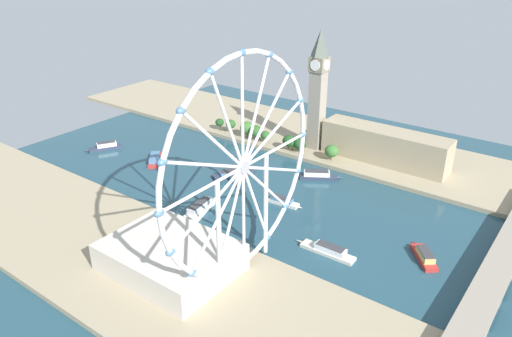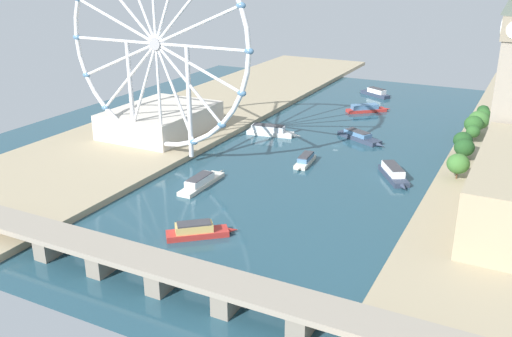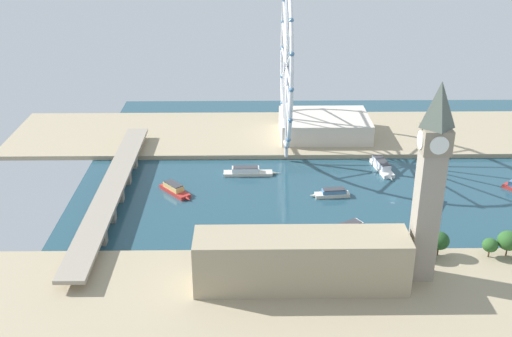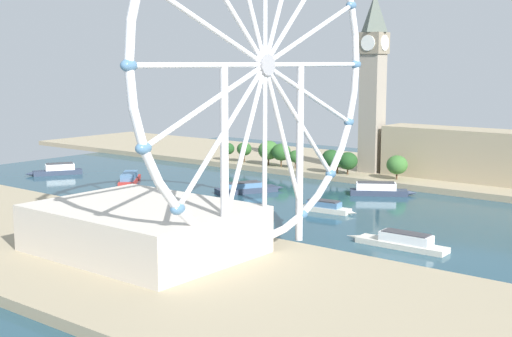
% 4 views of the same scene
% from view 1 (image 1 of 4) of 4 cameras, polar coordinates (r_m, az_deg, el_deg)
% --- Properties ---
extents(ground_plane, '(382.39, 382.39, 0.00)m').
position_cam_1_polar(ground_plane, '(346.11, -1.36, -2.11)').
color(ground_plane, '#234756').
extents(riverbank_left, '(90.00, 520.00, 3.00)m').
position_cam_1_polar(riverbank_left, '(426.73, 7.43, 3.31)').
color(riverbank_left, tan).
rests_on(riverbank_left, ground_plane).
extents(riverbank_right, '(90.00, 520.00, 3.00)m').
position_cam_1_polar(riverbank_right, '(281.25, -14.94, -9.71)').
color(riverbank_right, tan).
rests_on(riverbank_right, ground_plane).
extents(clock_tower, '(13.16, 13.16, 93.64)m').
position_cam_1_polar(clock_tower, '(390.25, 7.10, 9.04)').
color(clock_tower, gray).
rests_on(clock_tower, riverbank_left).
extents(parliament_block, '(22.00, 95.70, 25.38)m').
position_cam_1_polar(parliament_block, '(385.08, 14.54, 2.52)').
color(parliament_block, tan).
rests_on(parliament_block, riverbank_left).
extents(tree_row_embankment, '(13.65, 119.22, 13.95)m').
position_cam_1_polar(tree_row_embankment, '(406.44, 1.79, 3.80)').
color(tree_row_embankment, '#513823').
rests_on(tree_row_embankment, riverbank_left).
extents(ferris_wheel, '(110.93, 3.20, 112.03)m').
position_cam_1_polar(ferris_wheel, '(231.97, -1.50, 0.03)').
color(ferris_wheel, silver).
rests_on(ferris_wheel, riverbank_right).
extents(riverside_hall, '(48.83, 64.29, 14.44)m').
position_cam_1_polar(riverside_hall, '(260.36, -9.81, -9.92)').
color(riverside_hall, beige).
rests_on(riverside_hall, riverbank_right).
extents(river_bridge, '(194.39, 14.46, 9.38)m').
position_cam_1_polar(river_bridge, '(286.61, 26.22, -9.70)').
color(river_bridge, gray).
rests_on(river_bridge, ground_plane).
extents(tour_boat_0, '(7.41, 36.79, 5.43)m').
position_cam_1_polar(tour_boat_0, '(278.50, 8.24, -9.24)').
color(tour_boat_0, beige).
rests_on(tour_boat_0, ground_plane).
extents(tour_boat_1, '(24.48, 21.47, 5.95)m').
position_cam_1_polar(tour_boat_1, '(285.84, 18.69, -9.42)').
color(tour_boat_1, '#B22D28').
rests_on(tour_boat_1, ground_plane).
extents(tour_boat_2, '(7.95, 24.46, 4.89)m').
position_cam_1_polar(tour_boat_2, '(323.84, 3.16, -3.77)').
color(tour_boat_2, beige).
rests_on(tour_boat_2, ground_plane).
extents(tour_boat_3, '(32.84, 20.96, 5.23)m').
position_cam_1_polar(tour_boat_3, '(360.86, -2.67, -0.57)').
color(tour_boat_3, '#2D384C').
rests_on(tour_boat_3, ground_plane).
extents(tour_boat_4, '(33.51, 11.39, 6.37)m').
position_cam_1_polar(tour_boat_4, '(317.51, -6.34, -4.39)').
color(tour_boat_4, white).
rests_on(tour_boat_4, ground_plane).
extents(tour_boat_5, '(20.67, 28.62, 6.15)m').
position_cam_1_polar(tour_boat_5, '(359.29, 7.15, -0.78)').
color(tour_boat_5, '#2D384C').
rests_on(tour_boat_5, ground_plane).
extents(tour_boat_6, '(28.51, 18.94, 6.43)m').
position_cam_1_polar(tour_boat_6, '(424.08, -16.88, 2.42)').
color(tour_boat_6, '#2D384C').
rests_on(tour_boat_6, ground_plane).
extents(tour_boat_7, '(27.89, 24.72, 5.32)m').
position_cam_1_polar(tour_boat_7, '(392.10, -11.50, 1.11)').
color(tour_boat_7, '#B22D28').
rests_on(tour_boat_7, ground_plane).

